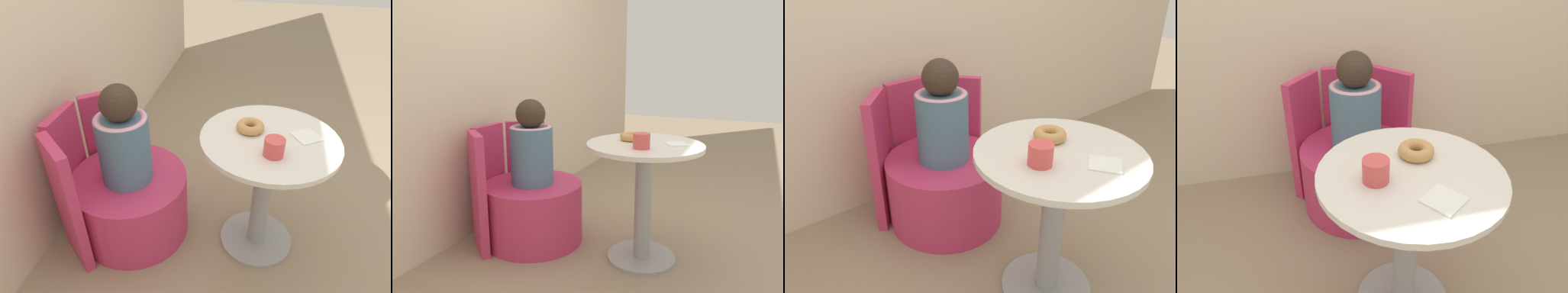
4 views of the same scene
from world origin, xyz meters
TOP-DOWN VIEW (x-y plane):
  - ground_plane at (0.00, 0.00)m, footprint 12.00×12.00m
  - back_wall at (0.00, 1.13)m, footprint 6.00×0.06m
  - round_table at (-0.01, -0.04)m, footprint 0.65×0.65m
  - tub_chair at (-0.06, 0.67)m, footprint 0.63×0.63m
  - booth_backrest at (-0.06, 0.93)m, footprint 0.73×0.26m
  - child_figure at (-0.06, 0.67)m, footprint 0.27×0.27m
  - donut at (0.05, 0.06)m, footprint 0.13×0.13m
  - cup at (-0.13, -0.06)m, footprint 0.09×0.09m
  - paper_napkin at (0.04, -0.21)m, footprint 0.16×0.16m

SIDE VIEW (x-z plane):
  - ground_plane at x=0.00m, z-range 0.00..0.00m
  - tub_chair at x=-0.06m, z-range 0.00..0.39m
  - booth_backrest at x=-0.06m, z-range 0.00..0.74m
  - round_table at x=-0.01m, z-range 0.13..0.83m
  - child_figure at x=-0.06m, z-range 0.36..0.89m
  - paper_napkin at x=0.04m, z-range 0.70..0.70m
  - donut at x=0.05m, z-range 0.70..0.74m
  - cup at x=-0.13m, z-range 0.70..0.78m
  - back_wall at x=0.00m, z-range 0.00..2.40m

